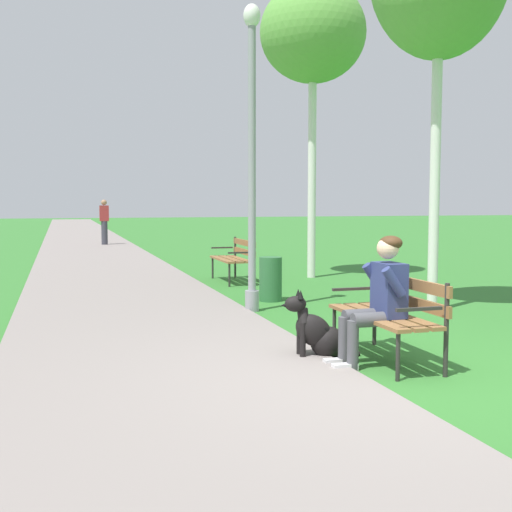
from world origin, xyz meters
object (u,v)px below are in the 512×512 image
Objects in this scene: person_seated_on_near_bench at (379,295)px; litter_bin at (271,279)px; park_bench_mid at (235,256)px; pedestrian_distant at (104,222)px; dog_black at (318,333)px; lamp_post_near at (252,155)px; birch_tree_third at (313,34)px; park_bench_near at (391,309)px.

person_seated_on_near_bench is 1.79× the size of litter_bin.
park_bench_mid is 1.20× the size of person_seated_on_near_bench.
dog_black is at bearing -87.00° from pedestrian_distant.
lamp_post_near is 2.61× the size of pedestrian_distant.
birch_tree_third is at bearing 8.94° from park_bench_mid.
park_bench_near is at bearing -91.49° from park_bench_mid.
dog_black is 1.19× the size of litter_bin.
pedestrian_distant reaches higher than person_seated_on_near_bench.
lamp_post_near reaches higher than litter_bin.
park_bench_mid is at bearing 88.51° from park_bench_near.
park_bench_mid is 6.34m from dog_black.
lamp_post_near is at bearing 86.76° from dog_black.
park_bench_near is 0.30m from person_seated_on_near_bench.
litter_bin is at bearing 89.03° from park_bench_near.
park_bench_near is 18.25m from pedestrian_distant.
dog_black is 17.92m from pedestrian_distant.
park_bench_near is 2.14× the size of litter_bin.
park_bench_near is at bearing -105.35° from birch_tree_third.
pedestrian_distant is (-1.66, 14.15, 0.49)m from litter_bin.
dog_black is at bearing -97.45° from park_bench_mid.
dog_black is 3.51m from lamp_post_near.
dog_black is 0.50× the size of pedestrian_distant.
lamp_post_near is (-0.28, 3.33, 1.55)m from person_seated_on_near_bench.
birch_tree_third is at bearing 57.08° from lamp_post_near.
lamp_post_near reaches higher than park_bench_near.
lamp_post_near is 2.13m from litter_bin.
park_bench_near is 0.35× the size of lamp_post_near.
pedestrian_distant reaches higher than dog_black.
birch_tree_third is at bearing 74.65° from park_bench_near.
park_bench_mid is at bearing 87.69° from litter_bin.
birch_tree_third is at bearing 68.89° from dog_black.
park_bench_near reaches higher than dog_black.
person_seated_on_near_bench is 0.21× the size of birch_tree_third.
park_bench_mid is 0.35× the size of lamp_post_near.
park_bench_near is 4.03m from litter_bin.
park_bench_near is 3.65m from lamp_post_near.
birch_tree_third reaches higher than litter_bin.
pedestrian_distant reaches higher than park_bench_near.
park_bench_mid is 2.55m from litter_bin.
birch_tree_third is 5.68m from litter_bin.
lamp_post_near is at bearing -85.80° from pedestrian_distant.
park_bench_mid is at bearing -81.39° from pedestrian_distant.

